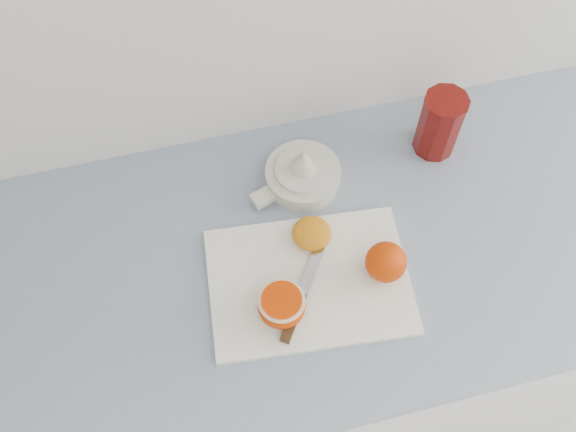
% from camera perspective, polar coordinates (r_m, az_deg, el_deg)
% --- Properties ---
extents(counter, '(2.33, 0.64, 0.89)m').
position_cam_1_polar(counter, '(1.61, 5.02, -9.47)').
color(counter, white).
rests_on(counter, ground).
extents(cutting_board, '(0.38, 0.29, 0.01)m').
position_cam_1_polar(cutting_board, '(1.15, 1.89, -5.83)').
color(cutting_board, white).
rests_on(cutting_board, counter).
extents(whole_orange, '(0.07, 0.07, 0.07)m').
position_cam_1_polar(whole_orange, '(1.14, 8.70, -4.07)').
color(whole_orange, red).
rests_on(whole_orange, cutting_board).
extents(half_orange, '(0.08, 0.08, 0.05)m').
position_cam_1_polar(half_orange, '(1.10, -0.56, -7.94)').
color(half_orange, red).
rests_on(half_orange, cutting_board).
extents(squeezed_shell, '(0.07, 0.07, 0.03)m').
position_cam_1_polar(squeezed_shell, '(1.17, 2.12, -1.53)').
color(squeezed_shell, orange).
rests_on(squeezed_shell, cutting_board).
extents(paring_knife, '(0.13, 0.19, 0.01)m').
position_cam_1_polar(paring_knife, '(1.12, 0.79, -8.20)').
color(paring_knife, '#422B1A').
rests_on(paring_knife, cutting_board).
extents(citrus_juicer, '(0.19, 0.15, 0.10)m').
position_cam_1_polar(citrus_juicer, '(1.24, 1.28, 3.79)').
color(citrus_juicer, white).
rests_on(citrus_juicer, counter).
extents(red_tumbler, '(0.09, 0.09, 0.14)m').
position_cam_1_polar(red_tumbler, '(1.30, 13.29, 7.81)').
color(red_tumbler, '#690C08').
rests_on(red_tumbler, counter).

